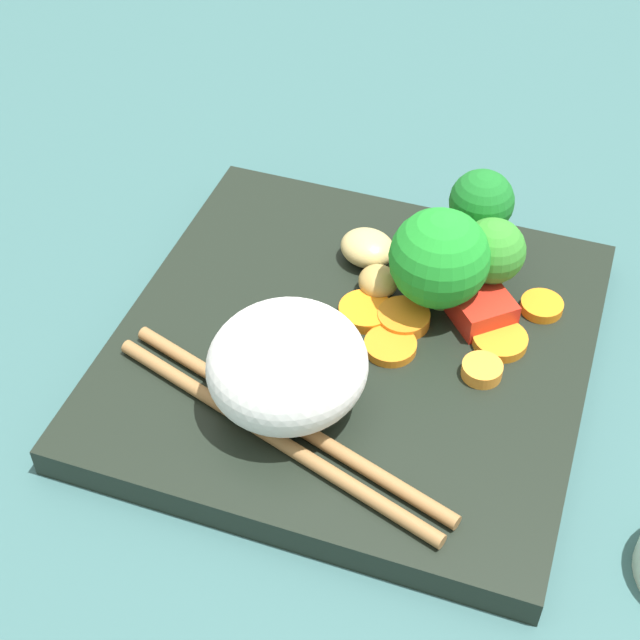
{
  "coord_description": "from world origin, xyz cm",
  "views": [
    {
      "loc": [
        -36.05,
        -12.35,
        40.94
      ],
      "look_at": [
        -1.18,
        1.55,
        3.82
      ],
      "focal_mm": 54.27,
      "sensor_mm": 36.0,
      "label": 1
    }
  ],
  "objects_px": {
    "rice_mound": "(287,366)",
    "carrot_slice_5": "(500,340)",
    "square_plate": "(353,350)",
    "chopstick_pair": "(278,427)",
    "broccoli_floret_2": "(439,259)"
  },
  "relations": [
    {
      "from": "rice_mound",
      "to": "carrot_slice_5",
      "type": "xyz_separation_m",
      "value": [
        0.08,
        -0.09,
        -0.03
      ]
    },
    {
      "from": "square_plate",
      "to": "carrot_slice_5",
      "type": "height_order",
      "value": "carrot_slice_5"
    },
    {
      "from": "square_plate",
      "to": "rice_mound",
      "type": "distance_m",
      "value": 0.07
    },
    {
      "from": "square_plate",
      "to": "chopstick_pair",
      "type": "relative_size",
      "value": 1.27
    },
    {
      "from": "square_plate",
      "to": "rice_mound",
      "type": "relative_size",
      "value": 3.13
    },
    {
      "from": "rice_mound",
      "to": "carrot_slice_5",
      "type": "distance_m",
      "value": 0.13
    },
    {
      "from": "square_plate",
      "to": "carrot_slice_5",
      "type": "distance_m",
      "value": 0.08
    },
    {
      "from": "broccoli_floret_2",
      "to": "carrot_slice_5",
      "type": "relative_size",
      "value": 2.12
    },
    {
      "from": "broccoli_floret_2",
      "to": "chopstick_pair",
      "type": "distance_m",
      "value": 0.13
    },
    {
      "from": "square_plate",
      "to": "broccoli_floret_2",
      "type": "distance_m",
      "value": 0.07
    },
    {
      "from": "rice_mound",
      "to": "chopstick_pair",
      "type": "height_order",
      "value": "rice_mound"
    },
    {
      "from": "rice_mound",
      "to": "carrot_slice_5",
      "type": "height_order",
      "value": "rice_mound"
    },
    {
      "from": "rice_mound",
      "to": "chopstick_pair",
      "type": "bearing_deg",
      "value": -172.81
    },
    {
      "from": "square_plate",
      "to": "rice_mound",
      "type": "xyz_separation_m",
      "value": [
        -0.06,
        0.01,
        0.04
      ]
    },
    {
      "from": "rice_mound",
      "to": "broccoli_floret_2",
      "type": "distance_m",
      "value": 0.11
    }
  ]
}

